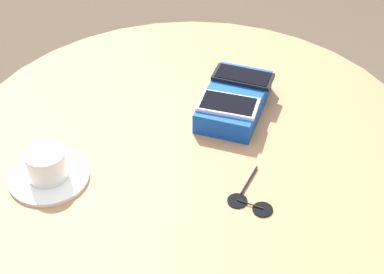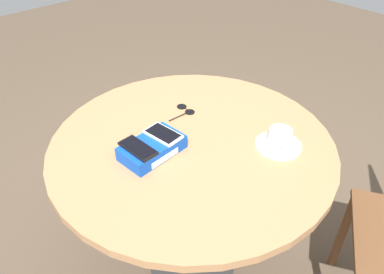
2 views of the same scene
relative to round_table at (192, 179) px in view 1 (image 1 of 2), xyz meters
name	(u,v)px [view 1 (image 1 of 2)]	position (x,y,z in m)	size (l,w,h in m)	color
round_table	(192,179)	(0.00, 0.00, 0.00)	(1.01, 1.01, 0.72)	#2D2D2D
phone_box	(234,101)	(-0.14, 0.04, 0.13)	(0.22, 0.14, 0.05)	#0F42AD
phone_black	(243,77)	(-0.20, 0.04, 0.16)	(0.07, 0.14, 0.01)	black
phone_white	(228,104)	(-0.09, 0.05, 0.16)	(0.09, 0.13, 0.01)	silver
saucer	(49,177)	(0.20, -0.22, 0.11)	(0.16, 0.16, 0.01)	white
coffee_cup	(46,163)	(0.20, -0.23, 0.14)	(0.09, 0.09, 0.06)	white
sunglasses	(250,202)	(0.11, 0.17, 0.11)	(0.12, 0.09, 0.01)	black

